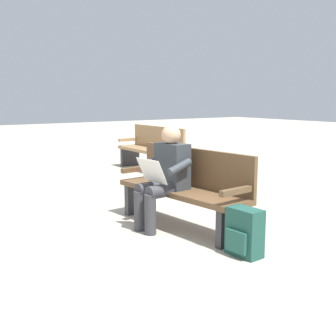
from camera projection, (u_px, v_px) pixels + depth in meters
ground_plane at (181, 226)px, 5.00m from camera, size 40.00×40.00×0.00m
bench_near at (186, 187)px, 4.97m from camera, size 1.84×0.64×0.90m
person_seated at (165, 174)px, 4.87m from camera, size 0.60×0.60×1.18m
backpack at (244, 233)px, 4.05m from camera, size 0.35×0.25×0.46m
bench_far at (152, 148)px, 8.74m from camera, size 1.80×0.48×0.90m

